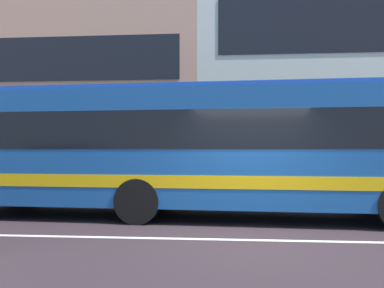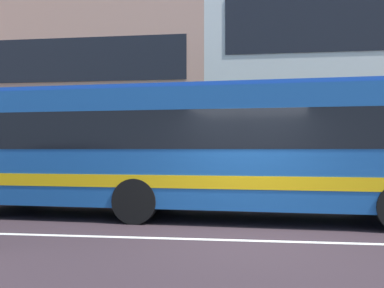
# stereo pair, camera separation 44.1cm
# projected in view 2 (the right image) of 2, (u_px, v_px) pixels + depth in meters

# --- Properties ---
(ground_plane) EXTENTS (160.00, 160.00, 0.00)m
(ground_plane) POSITION_uv_depth(u_px,v_px,m) (245.00, 241.00, 7.81)
(ground_plane) COLOR #312429
(lane_centre_line) EXTENTS (60.00, 0.16, 0.01)m
(lane_centre_line) POSITION_uv_depth(u_px,v_px,m) (245.00, 240.00, 7.81)
(lane_centre_line) COLOR silver
(lane_centre_line) RESTS_ON ground_plane
(hedge_row_far) EXTENTS (19.46, 1.10, 0.72)m
(hedge_row_far) POSITION_uv_depth(u_px,v_px,m) (175.00, 187.00, 14.67)
(hedge_row_far) COLOR #1E4C1C
(hedge_row_far) RESTS_ON ground_plane
(apartment_block_left) EXTENTS (18.47, 10.76, 9.57)m
(apartment_block_left) POSITION_uv_depth(u_px,v_px,m) (52.00, 94.00, 24.73)
(apartment_block_left) COLOR tan
(apartment_block_left) RESTS_ON ground_plane
(transit_bus) EXTENTS (11.67, 3.25, 3.12)m
(transit_bus) POSITION_uv_depth(u_px,v_px,m) (179.00, 146.00, 10.64)
(transit_bus) COLOR #1A519B
(transit_bus) RESTS_ON ground_plane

